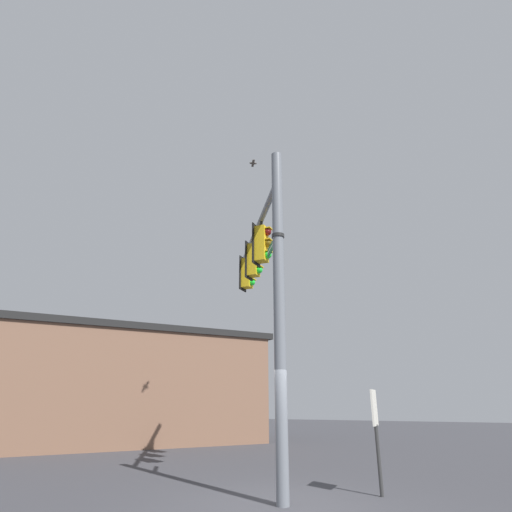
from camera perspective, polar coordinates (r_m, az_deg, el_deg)
The scene contains 10 objects.
ground_plane at distance 9.18m, azimuth 3.74°, elevation -31.10°, with size 80.00×80.00×0.00m, color #38383D.
signal_pole at distance 9.21m, azimuth 3.22°, elevation -6.85°, with size 0.26×0.26×7.73m, color slate.
mast_arm at distance 12.86m, azimuth 0.19°, elevation 3.75°, with size 0.16×0.16×5.77m, color slate.
traffic_light_nearest_pole at distance 11.90m, azimuth 0.86°, elevation 1.67°, with size 0.54×0.49×1.31m.
traffic_light_mid_inner at distance 13.24m, azimuth -0.24°, elevation -0.55°, with size 0.54×0.49×1.31m.
traffic_light_mid_outer at distance 14.60m, azimuth -1.15°, elevation -2.36°, with size 0.54×0.49×1.31m.
street_name_sign at distance 10.02m, azimuth 2.61°, elevation 2.00°, with size 1.17×0.82×0.22m.
bird_flying at distance 15.51m, azimuth -0.40°, elevation 12.64°, with size 0.42×0.30×0.09m.
storefront_building at distance 21.93m, azimuth -16.86°, elevation -16.66°, with size 13.58×12.35×5.22m.
historical_marker at distance 10.17m, azimuth 16.12°, elevation -21.32°, with size 0.60×0.08×2.13m.
Camera 1 is at (8.44, 3.09, 1.86)m, focal length 29.12 mm.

